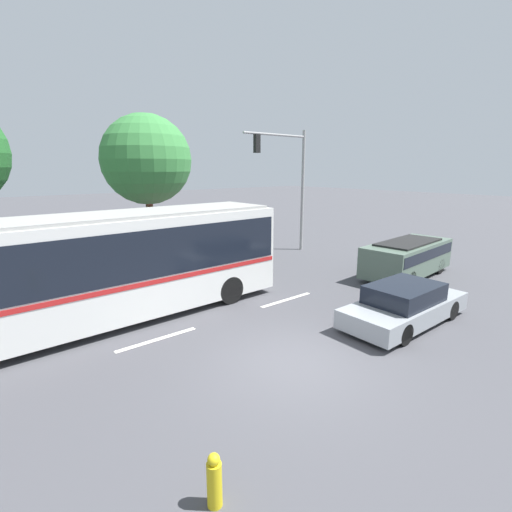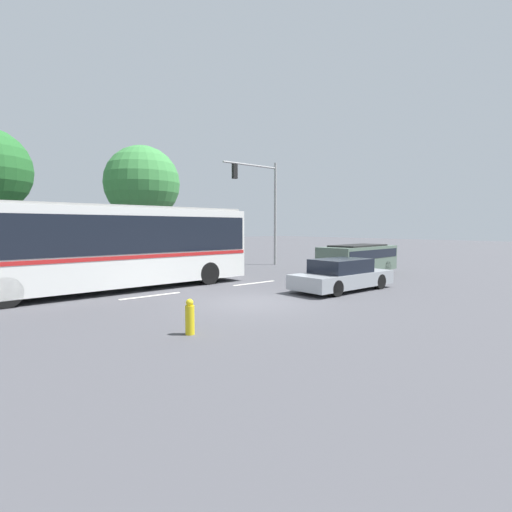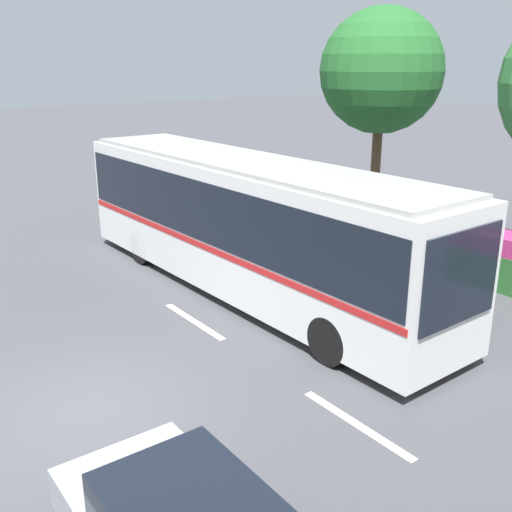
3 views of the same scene
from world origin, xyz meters
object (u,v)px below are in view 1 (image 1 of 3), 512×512
at_px(traffic_light_pole, 291,174).
at_px(fire_hydrant, 214,481).
at_px(city_bus, 95,264).
at_px(suv_left_lane, 407,256).
at_px(sedan_foreground, 405,305).
at_px(street_tree_centre, 146,160).

height_order(traffic_light_pole, fire_hydrant, traffic_light_pole).
bearing_deg(city_bus, suv_left_lane, -15.77).
distance_m(sedan_foreground, fire_hydrant, 8.31).
relative_size(city_bus, sedan_foreground, 2.66).
distance_m(suv_left_lane, traffic_light_pole, 7.80).
distance_m(city_bus, traffic_light_pole, 12.64).
height_order(suv_left_lane, fire_hydrant, suv_left_lane).
relative_size(traffic_light_pole, fire_hydrant, 7.94).
xyz_separation_m(suv_left_lane, fire_hydrant, (-13.10, -4.38, -0.53)).
relative_size(street_tree_centre, fire_hydrant, 8.59).
relative_size(suv_left_lane, street_tree_centre, 0.70).
height_order(sedan_foreground, fire_hydrant, sedan_foreground).
xyz_separation_m(suv_left_lane, traffic_light_pole, (-0.52, 6.97, 3.48)).
bearing_deg(sedan_foreground, street_tree_centre, 101.92).
xyz_separation_m(traffic_light_pole, street_tree_centre, (-7.01, 3.14, 0.73)).
bearing_deg(street_tree_centre, suv_left_lane, -53.33).
bearing_deg(street_tree_centre, sedan_foreground, -78.66).
xyz_separation_m(sedan_foreground, traffic_light_pole, (4.44, 9.66, 3.81)).
xyz_separation_m(city_bus, suv_left_lane, (12.33, -3.24, -0.99)).
relative_size(sedan_foreground, fire_hydrant, 5.43).
bearing_deg(fire_hydrant, city_bus, 84.25).
relative_size(city_bus, suv_left_lane, 2.40).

